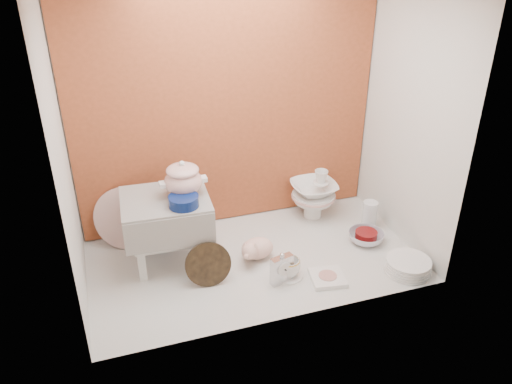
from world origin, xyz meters
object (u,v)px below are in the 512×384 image
(step_stool, at_px, (168,230))
(plush_pig, at_px, (257,248))
(gold_rim_teacup, at_px, (288,267))
(porcelain_tower, at_px, (314,194))
(crystal_bowl, at_px, (366,237))
(floral_platter, at_px, (125,218))
(dinner_plate_stack, at_px, (408,266))
(mantel_clock, at_px, (282,268))
(soup_tureen, at_px, (183,178))
(blue_white_vase, at_px, (163,223))

(step_stool, distance_m, plush_pig, 0.50)
(gold_rim_teacup, distance_m, porcelain_tower, 0.66)
(porcelain_tower, bearing_deg, crystal_bowl, -64.21)
(step_stool, distance_m, floral_platter, 0.32)
(dinner_plate_stack, xyz_separation_m, crystal_bowl, (-0.08, 0.33, -0.01))
(mantel_clock, xyz_separation_m, porcelain_tower, (0.43, 0.57, 0.07))
(floral_platter, xyz_separation_m, porcelain_tower, (1.15, -0.04, -0.02))
(soup_tureen, bearing_deg, dinner_plate_stack, -24.34)
(plush_pig, xyz_separation_m, dinner_plate_stack, (0.74, -0.37, -0.03))
(floral_platter, xyz_separation_m, dinner_plate_stack, (1.41, -0.74, -0.14))
(step_stool, relative_size, crystal_bowl, 2.21)
(mantel_clock, xyz_separation_m, dinner_plate_stack, (0.68, -0.13, -0.05))
(step_stool, distance_m, crystal_bowl, 1.15)
(mantel_clock, distance_m, porcelain_tower, 0.72)
(mantel_clock, xyz_separation_m, plush_pig, (-0.05, 0.24, -0.02))
(gold_rim_teacup, bearing_deg, plush_pig, 116.39)
(step_stool, bearing_deg, plush_pig, -12.25)
(porcelain_tower, bearing_deg, floral_platter, 178.07)
(mantel_clock, relative_size, dinner_plate_stack, 0.70)
(step_stool, bearing_deg, blue_white_vase, 93.53)
(gold_rim_teacup, height_order, crystal_bowl, gold_rim_teacup)
(floral_platter, relative_size, blue_white_vase, 1.39)
(plush_pig, height_order, porcelain_tower, porcelain_tower)
(plush_pig, distance_m, crystal_bowl, 0.66)
(blue_white_vase, distance_m, crystal_bowl, 1.19)
(step_stool, xyz_separation_m, soup_tureen, (0.10, 0.00, 0.30))
(plush_pig, bearing_deg, soup_tureen, 139.97)
(floral_platter, xyz_separation_m, crystal_bowl, (1.33, -0.41, -0.15))
(step_stool, height_order, mantel_clock, step_stool)
(step_stool, xyz_separation_m, mantel_clock, (0.52, -0.37, -0.11))
(blue_white_vase, distance_m, mantel_clock, 0.77)
(gold_rim_teacup, height_order, porcelain_tower, porcelain_tower)
(blue_white_vase, distance_m, porcelain_tower, 0.95)
(step_stool, bearing_deg, crystal_bowl, -5.55)
(soup_tureen, distance_m, plush_pig, 0.58)
(step_stool, relative_size, gold_rim_teacup, 3.58)
(step_stool, relative_size, mantel_clock, 2.54)
(step_stool, height_order, gold_rim_teacup, step_stool)
(mantel_clock, bearing_deg, floral_platter, 124.93)
(step_stool, xyz_separation_m, dinner_plate_stack, (1.21, -0.50, -0.16))
(mantel_clock, bearing_deg, gold_rim_teacup, 18.87)
(step_stool, xyz_separation_m, floral_platter, (-0.21, 0.24, -0.02))
(dinner_plate_stack, bearing_deg, porcelain_tower, 110.29)
(soup_tureen, bearing_deg, plush_pig, -19.62)
(blue_white_vase, bearing_deg, crystal_bowl, -17.88)
(blue_white_vase, bearing_deg, dinner_plate_stack, -29.73)
(dinner_plate_stack, bearing_deg, plush_pig, 153.44)
(crystal_bowl, bearing_deg, step_stool, 171.32)
(soup_tureen, bearing_deg, floral_platter, 142.57)
(gold_rim_teacup, bearing_deg, step_stool, 149.48)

